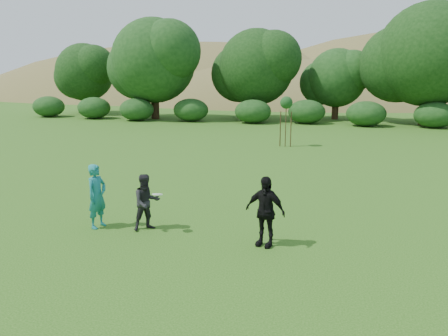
% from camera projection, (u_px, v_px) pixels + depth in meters
% --- Properties ---
extents(ground, '(120.00, 120.00, 0.00)m').
position_uv_depth(ground, '(195.00, 232.00, 11.52)').
color(ground, '#19470C').
rests_on(ground, ground).
extents(player_teal, '(0.53, 0.71, 1.74)m').
position_uv_depth(player_teal, '(97.00, 196.00, 11.71)').
color(player_teal, '#197473').
rests_on(player_teal, ground).
extents(player_grey, '(0.93, 0.92, 1.52)m').
position_uv_depth(player_grey, '(146.00, 202.00, 11.55)').
color(player_grey, black).
rests_on(player_grey, ground).
extents(player_black, '(1.09, 0.68, 1.73)m').
position_uv_depth(player_black, '(265.00, 211.00, 10.44)').
color(player_black, black).
rests_on(player_black, ground).
extents(frisbee, '(0.27, 0.27, 0.08)m').
position_uv_depth(frisbee, '(157.00, 194.00, 11.22)').
color(frisbee, white).
rests_on(frisbee, ground).
extents(sapling, '(0.70, 0.70, 2.85)m').
position_uv_depth(sapling, '(286.00, 104.00, 24.51)').
color(sapling, '#392816').
rests_on(sapling, ground).
extents(hillside, '(150.00, 72.00, 52.00)m').
position_uv_depth(hillside, '(315.00, 164.00, 78.80)').
color(hillside, olive).
rests_on(hillside, ground).
extents(tree_row, '(53.92, 10.38, 9.62)m').
position_uv_depth(tree_row, '(340.00, 64.00, 36.74)').
color(tree_row, '#3A2616').
rests_on(tree_row, ground).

